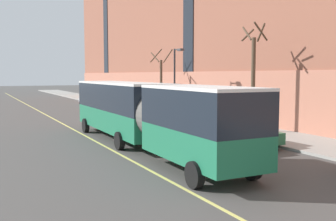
# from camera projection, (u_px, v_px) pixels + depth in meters

# --- Properties ---
(ground_plane) EXTENTS (260.00, 260.00, 0.00)m
(ground_plane) POSITION_uv_depth(u_px,v_px,m) (138.00, 143.00, 23.70)
(ground_plane) COLOR #4C4947
(sidewalk) EXTENTS (4.83, 160.00, 0.15)m
(sidewalk) POSITION_uv_depth(u_px,v_px,m) (230.00, 127.00, 30.32)
(sidewalk) COLOR #9E9B93
(sidewalk) RESTS_ON ground
(city_bus) EXTENTS (2.98, 18.63, 3.63)m
(city_bus) POSITION_uv_depth(u_px,v_px,m) (143.00, 111.00, 21.62)
(city_bus) COLOR #1E704C
(city_bus) RESTS_ON ground
(parked_car_silver_0) EXTENTS (2.03, 4.55, 1.56)m
(parked_car_silver_0) POSITION_uv_depth(u_px,v_px,m) (90.00, 100.00, 52.03)
(parked_car_silver_0) COLOR #B7B7BC
(parked_car_silver_0) RESTS_ON ground
(parked_car_white_2) EXTENTS (2.02, 4.52, 1.56)m
(parked_car_white_2) POSITION_uv_depth(u_px,v_px,m) (142.00, 111.00, 36.14)
(parked_car_white_2) COLOR silver
(parked_car_white_2) RESTS_ON ground
(parked_car_green_3) EXTENTS (2.08, 4.30, 1.56)m
(parked_car_green_3) POSITION_uv_depth(u_px,v_px,m) (248.00, 133.00, 22.56)
(parked_car_green_3) COLOR #23603D
(parked_car_green_3) RESTS_ON ground
(parked_car_silver_5) EXTENTS (1.90, 4.39, 1.56)m
(parked_car_silver_5) POSITION_uv_depth(u_px,v_px,m) (111.00, 104.00, 44.58)
(parked_car_silver_5) COLOR #B7B7BC
(parked_car_silver_5) RESTS_ON ground
(parked_car_navy_6) EXTENTS (2.01, 4.22, 1.56)m
(parked_car_navy_6) POSITION_uv_depth(u_px,v_px,m) (184.00, 119.00, 29.49)
(parked_car_navy_6) COLOR navy
(parked_car_navy_6) RESTS_ON ground
(street_tree_mid_block) EXTENTS (1.43, 1.47, 7.48)m
(street_tree_mid_block) POSITION_uv_depth(u_px,v_px,m) (253.00, 77.00, 27.16)
(street_tree_mid_block) COLOR brown
(street_tree_mid_block) RESTS_ON sidewalk
(street_tree_far_uptown) EXTENTS (1.98, 1.88, 6.65)m
(street_tree_far_uptown) POSITION_uv_depth(u_px,v_px,m) (161.00, 81.00, 40.41)
(street_tree_far_uptown) COLOR brown
(street_tree_far_uptown) RESTS_ON sidewalk
(street_lamp) EXTENTS (0.36, 1.48, 6.19)m
(street_lamp) POSITION_uv_depth(u_px,v_px,m) (176.00, 76.00, 34.05)
(street_lamp) COLOR #2D2D30
(street_lamp) RESTS_ON sidewalk
(fire_hydrant) EXTENTS (0.42, 0.24, 0.72)m
(fire_hydrant) POSITION_uv_depth(u_px,v_px,m) (179.00, 117.00, 33.71)
(fire_hydrant) COLOR red
(fire_hydrant) RESTS_ON sidewalk
(lane_centerline) EXTENTS (0.16, 140.00, 0.01)m
(lane_centerline) POSITION_uv_depth(u_px,v_px,m) (90.00, 138.00, 25.41)
(lane_centerline) COLOR #E0D66B
(lane_centerline) RESTS_ON ground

